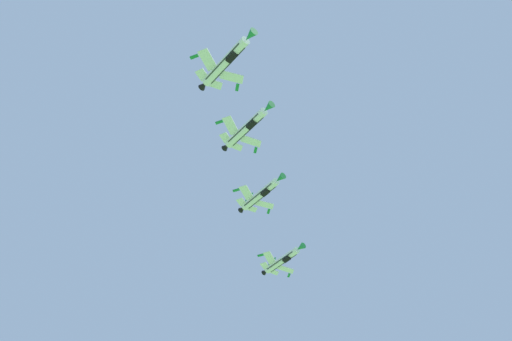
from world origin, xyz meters
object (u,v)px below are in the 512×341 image
object	(u,v)px
fighter_jet_left_wing	(247,127)
fighter_jet_right_wing	(261,194)
fighter_jet_lead	(226,61)
fighter_jet_left_outer	(283,260)

from	to	relation	value
fighter_jet_left_wing	fighter_jet_right_wing	xyz separation A→B (m)	(3.18, 22.55, 0.95)
fighter_jet_lead	fighter_jet_right_wing	bearing A→B (deg)	-135.46
fighter_jet_lead	fighter_jet_left_outer	distance (m)	66.53
fighter_jet_right_wing	fighter_jet_left_outer	xyz separation A→B (m)	(5.84, 23.47, -2.51)
fighter_jet_right_wing	fighter_jet_left_outer	bearing A→B (deg)	-140.31
fighter_jet_left_wing	fighter_jet_right_wing	world-z (taller)	fighter_jet_right_wing
fighter_jet_lead	fighter_jet_right_wing	size ratio (longest dim) A/B	1.00
fighter_jet_lead	fighter_jet_left_wing	world-z (taller)	fighter_jet_left_wing
fighter_jet_left_wing	fighter_jet_left_outer	xyz separation A→B (m)	(9.02, 46.02, -1.56)
fighter_jet_lead	fighter_jet_left_outer	bearing A→B (deg)	-137.22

